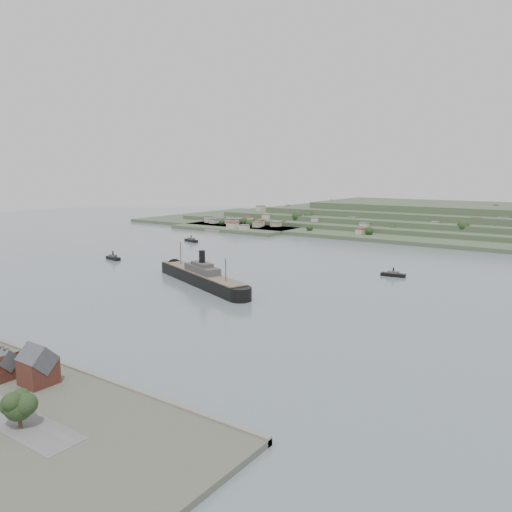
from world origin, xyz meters
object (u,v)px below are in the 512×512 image
Objects in this scene: gabled_building at (38,366)px; steamship at (199,276)px; tugboat at (113,258)px; fig_tree at (18,405)px.

gabled_building is 163.27m from steamship.
tugboat is at bearing 135.41° from gabled_building.
tugboat is 1.53× the size of fig_tree.
tugboat is 280.66m from fig_tree.
steamship is at bearing 116.47° from fig_tree.
steamship is 9.52× the size of fig_tree.
steamship is 118.84m from tugboat.
steamship is 190.54m from fig_tree.
fig_tree is (201.02, -195.73, 6.99)m from tugboat.
fig_tree is (22.46, -19.71, 0.62)m from gabled_building.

